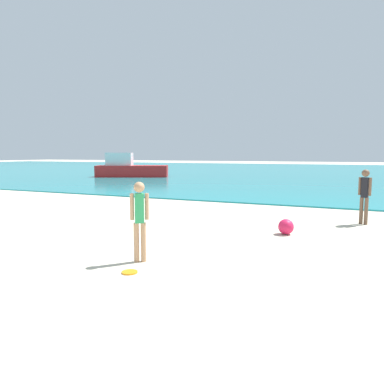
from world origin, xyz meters
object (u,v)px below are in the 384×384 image
frisbee (130,272)px  boat_near (130,168)px  person_standing (140,217)px  person_distant (365,193)px  beach_ball (286,227)px

frisbee → boat_near: boat_near is taller
person_standing → person_distant: bearing=23.0°
person_standing → frisbee: 1.10m
person_standing → beach_ball: person_standing is taller
person_distant → boat_near: (-18.33, 15.23, -0.13)m
frisbee → person_distant: (3.93, 6.45, 0.91)m
person_distant → boat_near: size_ratio=0.25×
frisbee → beach_ball: beach_ball is taller
frisbee → boat_near: (-14.39, 21.68, 0.78)m
person_standing → beach_ball: 4.22m
frisbee → beach_ball: size_ratio=0.69×
frisbee → boat_near: bearing=123.6°
person_distant → beach_ball: (-1.90, -2.28, -0.73)m
person_standing → person_distant: person_distant is taller
person_standing → frisbee: (0.18, -0.64, -0.87)m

